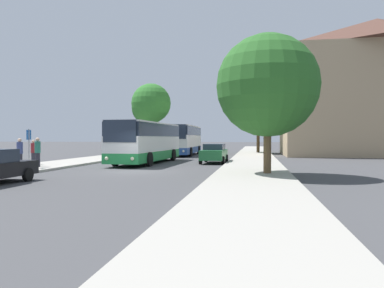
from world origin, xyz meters
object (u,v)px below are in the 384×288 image
bus_stop_sign (29,144)px  tree_left_near (149,108)px  parked_car_right_near (214,153)px  pedestrian_waiting_near (20,153)px  tree_left_far (151,103)px  tree_right_mid (258,100)px  bus_middle (184,140)px  bus_front (147,141)px  pedestrian_waiting_far (38,152)px  tree_right_near (268,86)px  pedestrian_walking_back (34,152)px

bus_stop_sign → tree_left_near: 30.53m
parked_car_right_near → pedestrian_waiting_near: bearing=37.8°
tree_left_near → tree_left_far: bearing=-70.4°
parked_car_right_near → tree_right_mid: tree_right_mid is taller
bus_middle → parked_car_right_near: (4.86, -12.95, -1.00)m
bus_front → tree_right_mid: (8.78, 20.13, 5.10)m
bus_middle → tree_left_near: size_ratio=1.41×
pedestrian_waiting_far → tree_right_mid: size_ratio=0.19×
tree_left_far → tree_right_near: tree_left_far is taller
pedestrian_waiting_near → tree_right_mid: 31.80m
pedestrian_waiting_far → pedestrian_walking_back: bearing=10.1°
bus_middle → pedestrian_waiting_near: size_ratio=6.59×
pedestrian_walking_back → bus_front: bearing=-88.5°
pedestrian_waiting_far → tree_left_near: size_ratio=0.22×
pedestrian_walking_back → tree_right_mid: tree_right_mid is taller
pedestrian_walking_back → tree_right_mid: size_ratio=0.17×
bus_front → pedestrian_waiting_far: size_ratio=6.08×
tree_left_near → tree_right_mid: tree_right_mid is taller
pedestrian_waiting_near → tree_left_near: tree_left_near is taller
tree_right_mid → tree_right_near: bearing=-89.5°
pedestrian_waiting_near → tree_left_far: size_ratio=0.21×
pedestrian_waiting_far → pedestrian_walking_back: 2.18m
bus_stop_sign → tree_left_far: 26.05m
pedestrian_walking_back → tree_left_far: (1.90, 22.80, 5.39)m
bus_stop_sign → tree_left_far: bearing=89.1°
pedestrian_walking_back → pedestrian_waiting_near: bearing=160.8°
pedestrian_waiting_near → pedestrian_waiting_far: bearing=-139.0°
bus_stop_sign → pedestrian_waiting_near: size_ratio=1.31×
pedestrian_waiting_far → tree_right_mid: (14.06, 26.72, 5.71)m
bus_stop_sign → tree_left_near: bearing=92.3°
bus_middle → pedestrian_waiting_far: bearing=-107.2°
bus_stop_sign → tree_left_far: (0.42, 25.60, 4.76)m
bus_stop_sign → bus_front: bearing=56.1°
tree_left_far → tree_right_mid: (13.52, 2.22, 0.41)m
bus_front → tree_right_near: tree_right_near is taller
pedestrian_waiting_near → pedestrian_walking_back: (-0.72, 2.59, -0.06)m
pedestrian_waiting_near → tree_right_mid: size_ratio=0.18×
pedestrian_walking_back → tree_right_mid: (15.43, 25.02, 5.79)m
tree_right_near → tree_right_mid: 28.74m
bus_middle → parked_car_right_near: bus_middle is taller
bus_front → tree_left_far: (-4.75, 17.91, 4.69)m
tree_left_far → bus_stop_sign: bearing=-90.9°
parked_car_right_near → pedestrian_waiting_far: bearing=36.4°
pedestrian_walking_back → tree_left_far: 23.51m
pedestrian_waiting_near → tree_left_near: size_ratio=0.21×
pedestrian_waiting_near → parked_car_right_near: bearing=-156.5°
tree_left_far → tree_right_mid: 13.71m
pedestrian_waiting_far → tree_left_near: bearing=-26.7°
bus_front → pedestrian_walking_back: bearing=-141.6°
tree_right_near → bus_middle: bearing=111.3°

